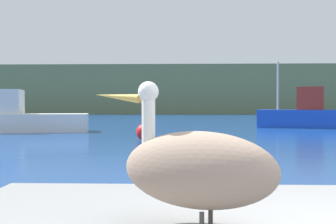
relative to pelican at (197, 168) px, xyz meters
name	(u,v)px	position (x,y,z in m)	size (l,w,h in m)	color
hillside_backdrop	(191,91)	(1.12, 69.61, 2.85)	(140.00, 14.17, 7.56)	#6B7A51
pelican	(197,168)	(0.00, 0.00, 0.00)	(1.27, 0.81, 0.93)	gray
fishing_boat_white	(19,117)	(-8.28, 18.66, -0.21)	(6.46, 3.10, 3.66)	white
fishing_boat_blue	(307,115)	(7.25, 23.36, -0.15)	(5.90, 3.46, 3.97)	blue
mooring_buoy	(145,132)	(-1.54, 13.59, -0.61)	(0.65, 0.65, 0.65)	red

